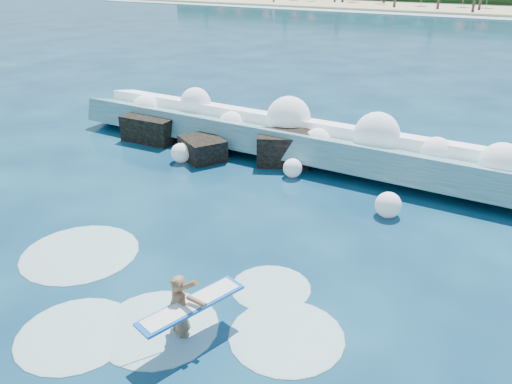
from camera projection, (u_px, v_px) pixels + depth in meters
ground at (162, 252)px, 12.33m from camera, size 200.00×200.00×0.00m
wet_band at (505, 18)px, 64.48m from camera, size 140.00×5.00×0.08m
breaking_wave at (298, 141)px, 18.33m from camera, size 18.67×2.88×1.61m
rock_cluster at (207, 140)px, 18.86m from camera, size 7.96×3.20×1.27m
surfer_with_board at (182, 311)px, 9.30m from camera, size 1.15×2.81×1.58m
wave_spray at (304, 129)px, 17.99m from camera, size 15.21×4.75×2.07m
surf_foam at (151, 305)px, 10.41m from camera, size 9.38×5.29×0.14m
beachgoers at (509, 5)px, 70.62m from camera, size 106.87×12.23×1.91m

